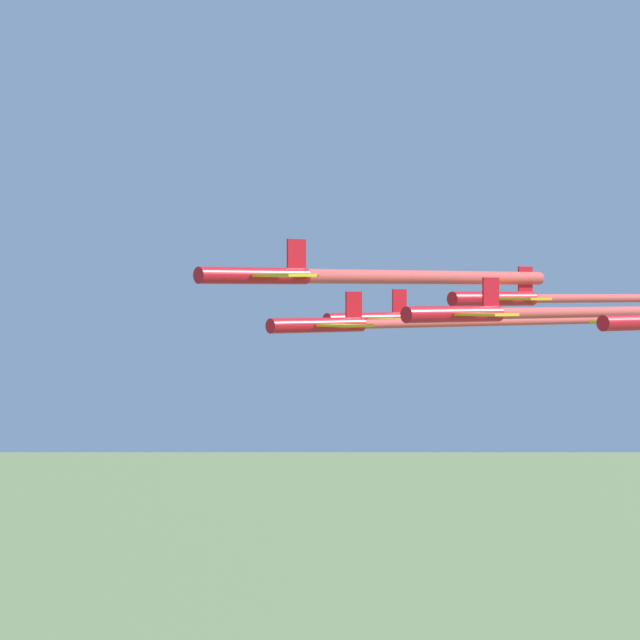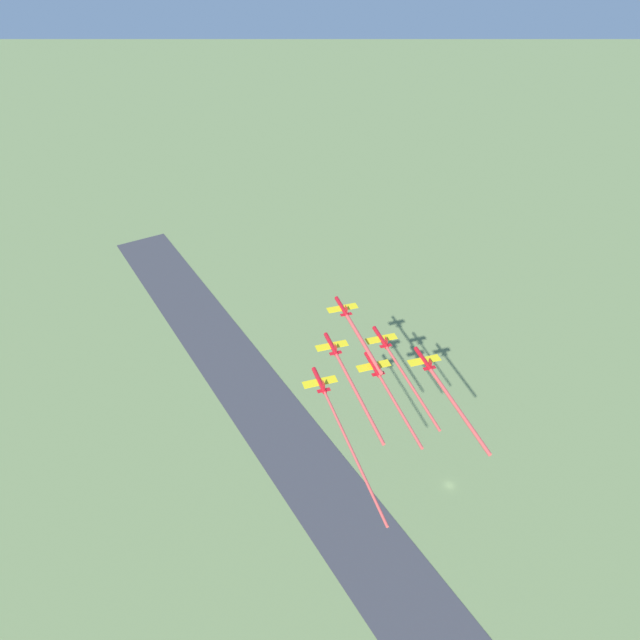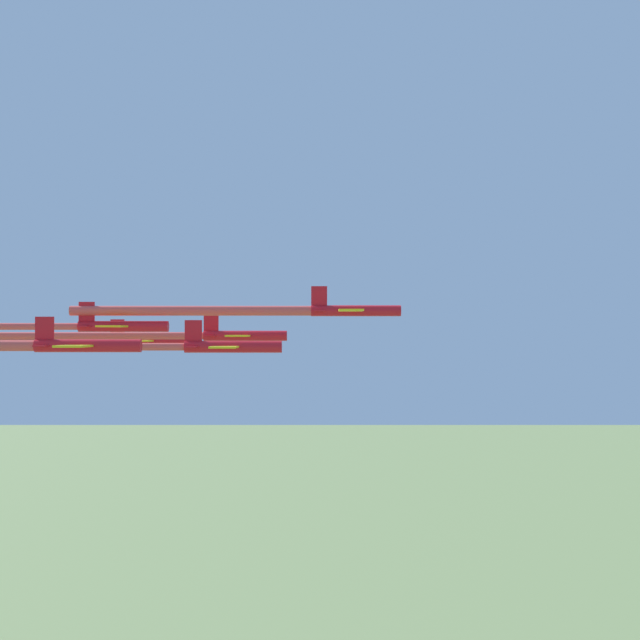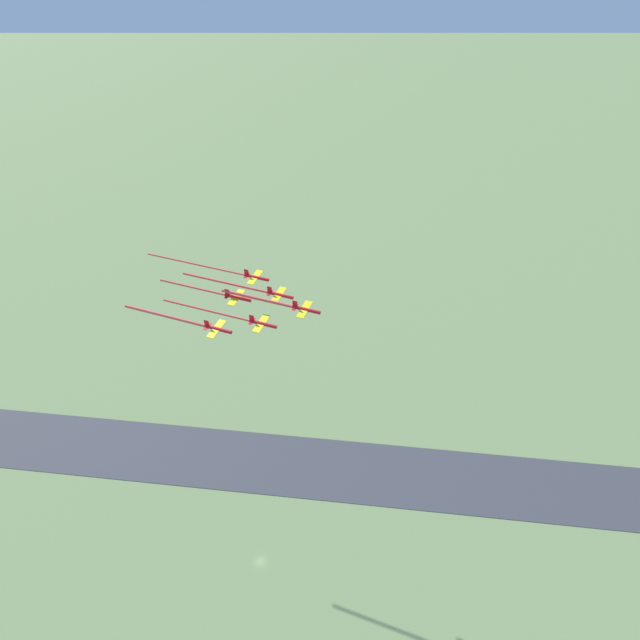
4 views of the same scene
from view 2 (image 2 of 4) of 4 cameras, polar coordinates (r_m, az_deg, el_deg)
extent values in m
plane|color=#6B7F4C|center=(298.68, 11.73, -14.59)|extent=(3000.00, 3000.00, 0.00)
cube|color=#38383D|center=(285.76, 1.53, -16.67)|extent=(459.46, 376.71, 0.20)
cylinder|color=red|center=(210.31, 1.99, 1.22)|extent=(10.66, 6.02, 1.36)
cube|color=yellow|center=(209.74, 2.06, 1.11)|extent=(7.16, 10.68, 0.22)
cube|color=red|center=(205.81, 2.42, 0.91)|extent=(1.87, 1.01, 2.73)
cube|color=red|center=(206.80, 2.41, 0.52)|extent=(2.94, 4.17, 0.15)
cylinder|color=red|center=(199.01, 1.01, -2.23)|extent=(10.66, 6.02, 1.36)
cube|color=yellow|center=(198.46, 1.08, -2.36)|extent=(7.16, 10.68, 0.22)
cube|color=red|center=(194.56, 1.44, -2.64)|extent=(1.87, 1.01, 2.73)
cube|color=red|center=(195.63, 1.44, -3.03)|extent=(2.94, 4.17, 0.15)
cylinder|color=red|center=(204.67, 5.54, -1.59)|extent=(10.66, 6.02, 1.36)
cube|color=yellow|center=(204.14, 5.62, -1.72)|extent=(7.16, 10.68, 0.22)
cube|color=red|center=(200.34, 6.06, -1.98)|extent=(1.87, 1.01, 2.73)
cube|color=red|center=(201.39, 6.03, -2.36)|extent=(2.94, 4.17, 0.15)
cylinder|color=red|center=(186.95, -0.08, -5.54)|extent=(10.66, 6.02, 1.36)
cube|color=yellow|center=(186.42, -0.01, -5.68)|extent=(7.16, 10.68, 0.22)
cube|color=red|center=(182.57, 0.35, -6.05)|extent=(1.87, 1.01, 2.73)
cube|color=red|center=(183.72, 0.35, -6.45)|extent=(2.94, 4.17, 0.15)
cylinder|color=red|center=(190.19, 4.83, -4.05)|extent=(10.66, 6.02, 1.36)
cube|color=yellow|center=(189.67, 4.91, -4.19)|extent=(7.16, 10.68, 0.22)
cube|color=red|center=(185.90, 5.37, -4.52)|extent=(1.87, 1.01, 2.73)
cube|color=red|center=(187.01, 5.34, -4.92)|extent=(2.94, 4.17, 0.15)
cylinder|color=red|center=(197.44, 9.41, -3.53)|extent=(10.66, 6.02, 1.36)
cube|color=yellow|center=(196.94, 9.50, -3.66)|extent=(7.16, 10.68, 0.22)
cube|color=red|center=(193.29, 10.03, -3.97)|extent=(1.87, 1.01, 2.73)
cube|color=red|center=(194.38, 9.98, -4.35)|extent=(2.94, 4.17, 0.15)
cylinder|color=#D84C47|center=(194.90, 3.97, -2.10)|extent=(27.64, 13.99, 1.22)
cylinder|color=#D84C47|center=(181.22, 3.51, -6.94)|extent=(35.60, 17.61, 0.98)
cylinder|color=#D84C47|center=(187.77, 8.35, -5.97)|extent=(34.60, 17.06, 0.87)
cylinder|color=#D84C47|center=(167.25, 3.00, -11.98)|extent=(43.56, 21.24, 0.76)
cylinder|color=#D84C47|center=(176.47, 7.27, -8.15)|extent=(27.29, 13.57, 0.85)
cylinder|color=#D84C47|center=(182.57, 12.52, -7.97)|extent=(32.47, 16.22, 1.13)
camera|label=1|loc=(271.09, -23.18, 6.44)|focal=85.00mm
camera|label=3|loc=(261.85, 25.98, 4.23)|focal=50.00mm
camera|label=4|loc=(288.30, 29.51, 32.80)|focal=28.00mm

